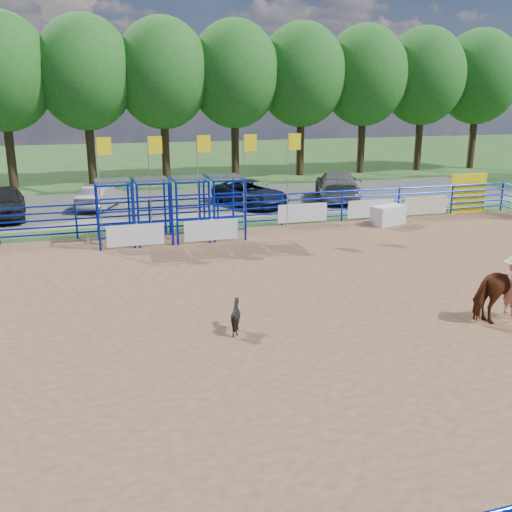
% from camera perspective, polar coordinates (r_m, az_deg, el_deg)
% --- Properties ---
extents(ground, '(120.00, 120.00, 0.00)m').
position_cam_1_polar(ground, '(16.28, 4.21, -5.06)').
color(ground, '#335823').
rests_on(ground, ground).
extents(arena_dirt, '(30.00, 20.00, 0.02)m').
position_cam_1_polar(arena_dirt, '(16.28, 4.21, -5.03)').
color(arena_dirt, '#876143').
rests_on(arena_dirt, ground).
extents(gravel_strip, '(40.00, 10.00, 0.01)m').
position_cam_1_polar(gravel_strip, '(32.20, -6.63, 5.33)').
color(gravel_strip, slate).
rests_on(gravel_strip, ground).
extents(announcer_table, '(1.82, 1.31, 0.88)m').
position_cam_1_polar(announcer_table, '(26.99, 13.07, 4.00)').
color(announcer_table, silver).
rests_on(announcer_table, arena_dirt).
extents(horse_and_rider, '(2.08, 1.05, 2.48)m').
position_cam_1_polar(horse_and_rider, '(16.24, 24.23, -2.96)').
color(horse_and_rider, '#5B2912').
rests_on(horse_and_rider, arena_dirt).
extents(calf, '(0.94, 0.91, 0.79)m').
position_cam_1_polar(calf, '(14.45, -2.03, -6.03)').
color(calf, black).
rests_on(calf, arena_dirt).
extents(car_a, '(2.18, 4.69, 1.56)m').
position_cam_1_polar(car_a, '(30.19, -23.87, 4.91)').
color(car_a, black).
rests_on(car_a, gravel_strip).
extents(car_b, '(2.65, 4.10, 1.28)m').
position_cam_1_polar(car_b, '(31.21, -15.36, 5.75)').
color(car_b, gray).
rests_on(car_b, gravel_strip).
extents(car_c, '(3.79, 5.35, 1.35)m').
position_cam_1_polar(car_c, '(30.90, -0.58, 6.28)').
color(car_c, '#151935').
rests_on(car_c, gravel_strip).
extents(car_d, '(4.05, 6.07, 1.63)m').
position_cam_1_polar(car_d, '(33.08, 8.12, 7.01)').
color(car_d, '#5E5E61').
rests_on(car_d, gravel_strip).
extents(perimeter_fence, '(30.10, 20.10, 1.50)m').
position_cam_1_polar(perimeter_fence, '(16.03, 4.27, -2.56)').
color(perimeter_fence, '#071CA8').
rests_on(perimeter_fence, ground).
extents(chute_assembly, '(19.32, 2.41, 4.20)m').
position_cam_1_polar(chute_assembly, '(23.75, -7.70, 4.66)').
color(chute_assembly, '#071CA8').
rests_on(chute_assembly, ground).
extents(treeline, '(56.40, 6.40, 11.24)m').
position_cam_1_polar(treeline, '(40.61, -9.38, 18.05)').
color(treeline, '#3F2B19').
rests_on(treeline, ground).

